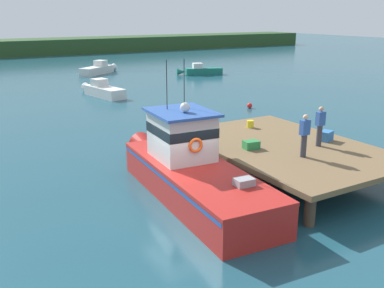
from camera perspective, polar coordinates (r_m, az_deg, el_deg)
name	(u,v)px	position (r m, az deg, el deg)	size (l,w,h in m)	color
ground_plane	(184,195)	(16.27, -1.10, -6.59)	(200.00, 200.00, 0.00)	#1E4C5B
dock	(285,147)	(18.58, 11.88, -0.44)	(6.00, 9.00, 1.20)	#4C3D2D
main_fishing_boat	(189,168)	(16.00, -0.35, -3.11)	(3.10, 9.90, 4.80)	red
crate_stack_near_edge	(326,136)	(19.49, 16.93, 1.02)	(0.60, 0.44, 0.42)	#3370B2
crate_single_by_cleat	(251,145)	(17.71, 7.65, -0.10)	(0.60, 0.44, 0.32)	#2D8442
bait_bucket	(250,124)	(21.01, 7.55, 2.58)	(0.32, 0.32, 0.34)	yellow
deckhand_by_the_boat	(320,125)	(18.47, 16.21, 2.32)	(0.36, 0.22, 1.63)	#383842
deckhand_further_back	(304,135)	(16.89, 14.33, 1.17)	(0.36, 0.22, 1.63)	#383842
moored_boat_mid_harbor	(99,69)	(50.07, -11.94, 9.44)	(5.20, 4.16, 1.42)	silver
moored_boat_far_left	(201,71)	(48.22, 1.11, 9.46)	(4.95, 2.57, 1.25)	#196B5B
moored_boat_far_right	(102,90)	(36.27, -11.55, 6.82)	(2.13, 5.40, 1.35)	white
mooring_buoy_channel_marker	(172,130)	(24.35, -2.55, 1.84)	(0.43, 0.43, 0.43)	silver
mooring_buoy_outer	(250,106)	(31.18, 7.45, 4.94)	(0.37, 0.37, 0.37)	red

